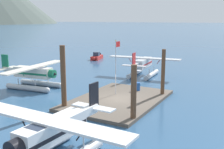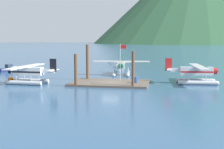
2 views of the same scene
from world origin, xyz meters
name	(u,v)px [view 1 (image 1 of 2)]	position (x,y,z in m)	size (l,w,h in m)	color
ground_plane	(118,101)	(0.00, 0.00, 0.00)	(1200.00, 1200.00, 0.00)	#2D5175
dock_platform	(118,100)	(0.00, 0.00, 0.15)	(11.55, 7.77, 0.30)	brown
piling_near_left	(134,94)	(-4.22, -3.58, 2.32)	(0.46, 0.46, 4.63)	brown
piling_near_right	(163,73)	(3.84, -3.29, 2.53)	(0.40, 0.40, 5.06)	brown
piling_far_left	(63,78)	(-4.39, 3.29, 2.92)	(0.48, 0.48, 5.84)	brown
flagpole	(116,61)	(1.50, 1.02, 3.86)	(0.95, 0.10, 5.69)	silver
fuel_drum	(138,86)	(3.90, -0.40, 0.74)	(0.62, 0.62, 0.88)	#1E4C99
seaplane_cream_bow_centre	(33,75)	(-0.07, 11.29, 1.58)	(10.49, 7.95, 3.84)	#B7BABF
seaplane_white_port_aft	(53,136)	(-12.27, -2.20, 1.58)	(7.98, 10.44, 3.84)	#B7BABF
seaplane_silver_stbd_fwd	(143,65)	(12.74, 2.59, 1.58)	(7.96, 10.48, 3.84)	#B7BABF
boat_red_open_east	(97,57)	(23.84, 17.42, 0.49)	(4.77, 2.56, 1.50)	#B2231E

